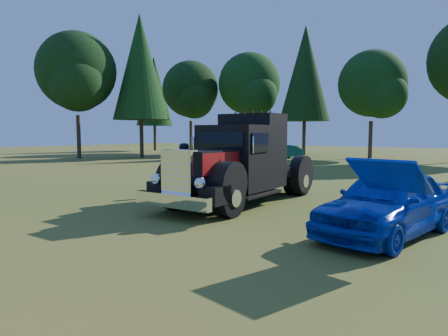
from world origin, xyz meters
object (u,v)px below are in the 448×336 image
at_px(hotrod_coupe, 387,203).
at_px(diamond_t_truck, 239,165).
at_px(distant_teal_car, 284,152).
at_px(spectator_near, 187,174).
at_px(spectator_far, 186,171).

bearing_deg(hotrod_coupe, diamond_t_truck, 161.85).
bearing_deg(distant_teal_car, diamond_t_truck, -45.58).
bearing_deg(spectator_near, diamond_t_truck, -83.04).
bearing_deg(diamond_t_truck, spectator_near, 170.32).
distance_m(diamond_t_truck, spectator_near, 2.67).
distance_m(diamond_t_truck, distant_teal_car, 23.97).
bearing_deg(spectator_far, spectator_near, 71.85).
distance_m(spectator_far, distant_teal_car, 23.51).
height_order(diamond_t_truck, distant_teal_car, diamond_t_truck).
bearing_deg(hotrod_coupe, spectator_far, 169.00).
height_order(hotrod_coupe, spectator_near, hotrod_coupe).
bearing_deg(spectator_far, diamond_t_truck, -46.38).
height_order(spectator_near, distant_teal_car, spectator_near).
xyz_separation_m(diamond_t_truck, distant_teal_car, (-9.15, 22.14, -0.67)).
distance_m(hotrod_coupe, spectator_far, 7.29).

